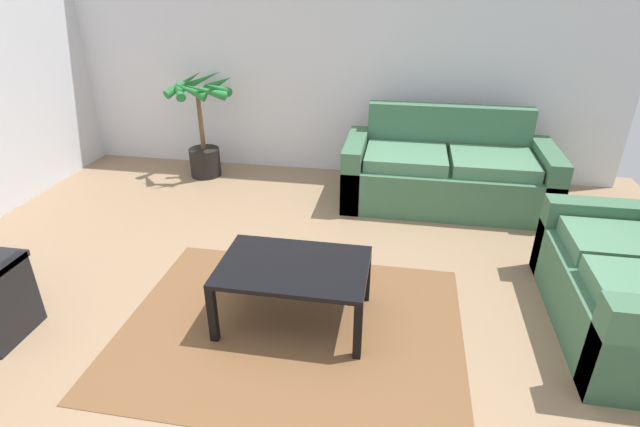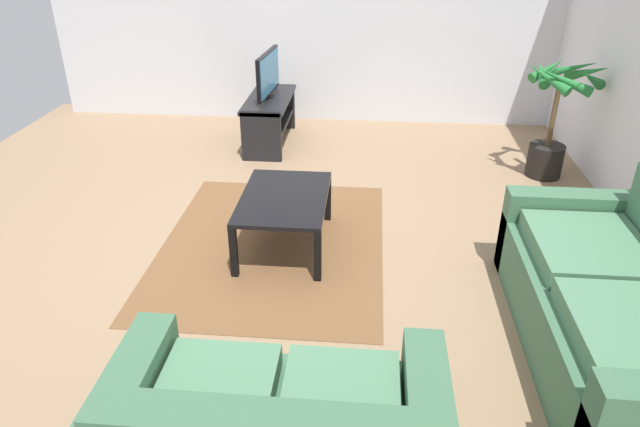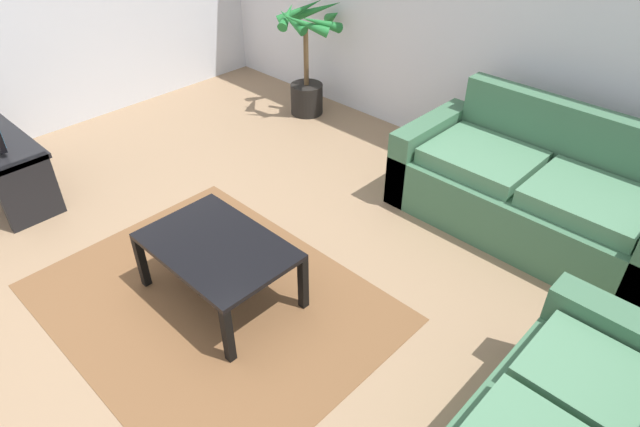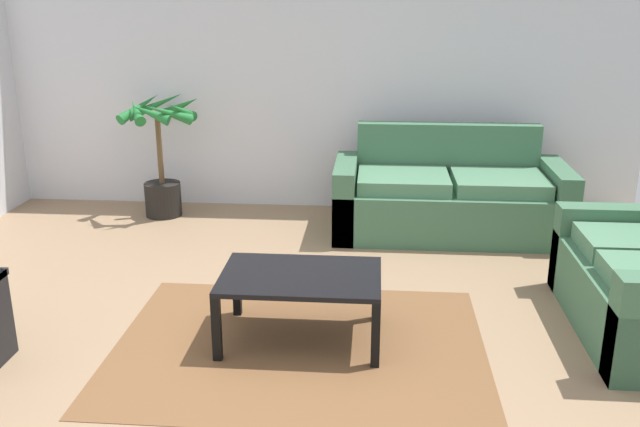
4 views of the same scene
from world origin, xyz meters
The scene contains 5 objects.
ground_plane centered at (0.00, 0.00, 0.00)m, with size 6.60×6.60×0.00m, color #937556.
couch_main centered at (1.18, 2.28, 0.30)m, with size 1.97×0.90×0.90m.
coffee_table centered at (0.11, 0.23, 0.37)m, with size 0.95×0.64×0.42m.
area_rug centered at (0.11, 0.13, 0.00)m, with size 2.20×1.70×0.01m, color brown.
potted_palm centered at (-1.44, 2.57, 0.56)m, with size 0.79×0.78×1.14m.
Camera 3 is at (2.34, -1.17, 2.50)m, focal length 30.30 mm.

